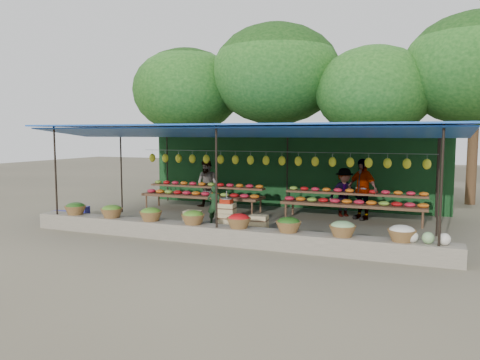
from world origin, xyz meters
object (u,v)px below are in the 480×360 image
at_px(vendor_seated, 214,205).
at_px(blue_crate_front, 60,215).
at_px(crate_counter, 226,220).
at_px(blue_crate_back, 79,212).
at_px(weighing_scale, 227,200).

distance_m(vendor_seated, blue_crate_front, 4.79).
bearing_deg(crate_counter, blue_crate_front, -177.21).
relative_size(crate_counter, blue_crate_back, 4.44).
distance_m(crate_counter, blue_crate_back, 5.18).
bearing_deg(blue_crate_back, weighing_scale, -20.27).
bearing_deg(vendor_seated, weighing_scale, 119.68).
xyz_separation_m(crate_counter, weighing_scale, (0.03, 0.00, 0.54)).
relative_size(weighing_scale, blue_crate_back, 0.61).
height_order(weighing_scale, blue_crate_front, weighing_scale).
xyz_separation_m(vendor_seated, blue_crate_back, (-4.46, -0.44, -0.40)).
bearing_deg(vendor_seated, crate_counter, 118.48).
xyz_separation_m(crate_counter, vendor_seated, (-0.71, 0.81, 0.25)).
relative_size(crate_counter, weighing_scale, 7.25).
xyz_separation_m(weighing_scale, vendor_seated, (-0.74, 0.81, -0.28)).
xyz_separation_m(crate_counter, blue_crate_front, (-5.36, -0.26, -0.18)).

